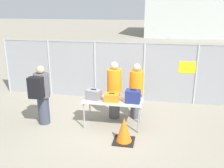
{
  "coord_description": "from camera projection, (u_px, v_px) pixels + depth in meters",
  "views": [
    {
      "loc": [
        1.39,
        -6.18,
        3.23
      ],
      "look_at": [
        0.06,
        0.73,
        1.05
      ],
      "focal_mm": 40.0,
      "sensor_mm": 36.0,
      "label": 1
    }
  ],
  "objects": [
    {
      "name": "ground_plane",
      "position": [
        105.0,
        127.0,
        7.0
      ],
      "size": [
        120.0,
        120.0,
        0.0
      ],
      "primitive_type": "plane",
      "color": "gray"
    },
    {
      "name": "fence_section",
      "position": [
        119.0,
        70.0,
        8.85
      ],
      "size": [
        8.85,
        0.07,
        2.09
      ],
      "color": "#9EA0A5",
      "rests_on": "ground_plane"
    },
    {
      "name": "inspection_table",
      "position": [
        113.0,
        103.0,
        6.88
      ],
      "size": [
        1.62,
        0.71,
        0.77
      ],
      "color": "#B2B2AD",
      "rests_on": "ground_plane"
    },
    {
      "name": "suitcase_grey",
      "position": [
        94.0,
        94.0,
        6.9
      ],
      "size": [
        0.45,
        0.36,
        0.3
      ],
      "color": "slate",
      "rests_on": "inspection_table"
    },
    {
      "name": "suitcase_orange",
      "position": [
        112.0,
        97.0,
        6.77
      ],
      "size": [
        0.41,
        0.31,
        0.24
      ],
      "color": "orange",
      "rests_on": "inspection_table"
    },
    {
      "name": "suitcase_navy",
      "position": [
        133.0,
        96.0,
        6.67
      ],
      "size": [
        0.4,
        0.31,
        0.37
      ],
      "color": "navy",
      "rests_on": "inspection_table"
    },
    {
      "name": "traveler_hooded",
      "position": [
        41.0,
        93.0,
        6.92
      ],
      "size": [
        0.42,
        0.65,
        1.71
      ],
      "rotation": [
        0.0,
        0.0,
        -0.05
      ],
      "color": "#383D4C",
      "rests_on": "ground_plane"
    },
    {
      "name": "security_worker_near",
      "position": [
        114.0,
        89.0,
        7.37
      ],
      "size": [
        0.43,
        0.43,
        1.73
      ],
      "rotation": [
        0.0,
        0.0,
        3.44
      ],
      "color": "#4C4C51",
      "rests_on": "ground_plane"
    },
    {
      "name": "security_worker_far",
      "position": [
        136.0,
        90.0,
        7.4
      ],
      "size": [
        0.41,
        0.41,
        1.67
      ],
      "rotation": [
        0.0,
        0.0,
        2.97
      ],
      "color": "#4C4C51",
      "rests_on": "ground_plane"
    },
    {
      "name": "utility_trailer",
      "position": [
        167.0,
        74.0,
        10.87
      ],
      "size": [
        4.59,
        1.99,
        0.71
      ],
      "color": "silver",
      "rests_on": "ground_plane"
    },
    {
      "name": "distant_hangar",
      "position": [
        200.0,
        10.0,
        29.88
      ],
      "size": [
        12.58,
        10.48,
        5.67
      ],
      "color": "#B2B7B2",
      "rests_on": "ground_plane"
    },
    {
      "name": "traffic_cone",
      "position": [
        124.0,
        131.0,
        6.16
      ],
      "size": [
        0.52,
        0.52,
        0.65
      ],
      "color": "black",
      "rests_on": "ground_plane"
    }
  ]
}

